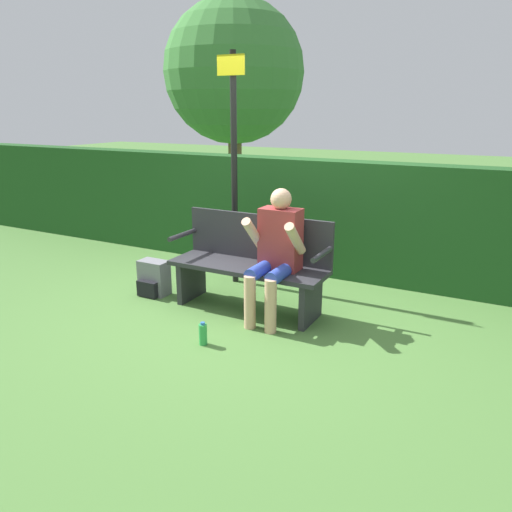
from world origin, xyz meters
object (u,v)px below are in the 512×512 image
backpack (154,279)px  tree (234,73)px  water_bottle (203,334)px  person_seated (276,249)px  signpost (234,161)px  park_bench (251,263)px

backpack → tree: bearing=108.8°
water_bottle → tree: bearing=117.3°
person_seated → signpost: signpost is taller
park_bench → tree: size_ratio=0.41×
person_seated → water_bottle: (-0.30, -0.82, -0.60)m
park_bench → signpost: size_ratio=0.63×
person_seated → backpack: bearing=-178.2°
person_seated → signpost: 1.36m
signpost → tree: 4.30m
park_bench → signpost: bearing=131.2°
person_seated → signpost: bearing=139.8°
signpost → backpack: bearing=-126.1°
park_bench → backpack: bearing=-171.6°
backpack → tree: (-1.49, 4.37, 2.42)m
water_bottle → tree: size_ratio=0.05×
person_seated → tree: size_ratio=0.32×
backpack → signpost: 1.57m
park_bench → water_bottle: (0.04, -0.94, -0.38)m
backpack → signpost: bearing=53.9°
water_bottle → signpost: signpost is taller
signpost → water_bottle: bearing=-69.5°
park_bench → tree: 5.39m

